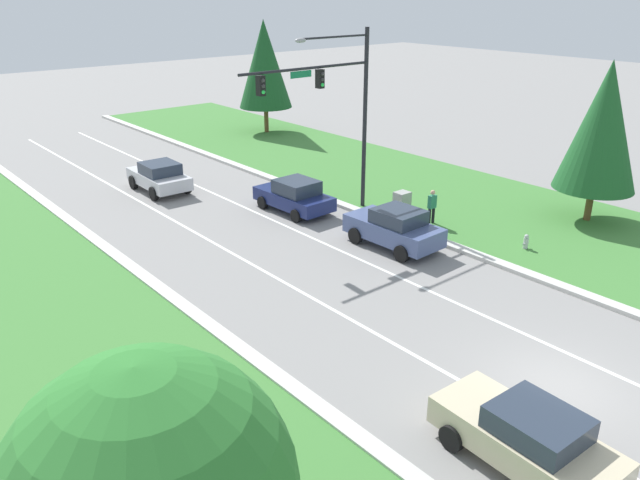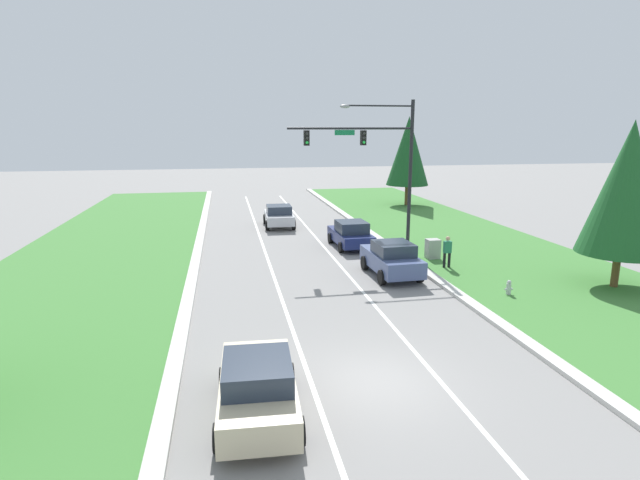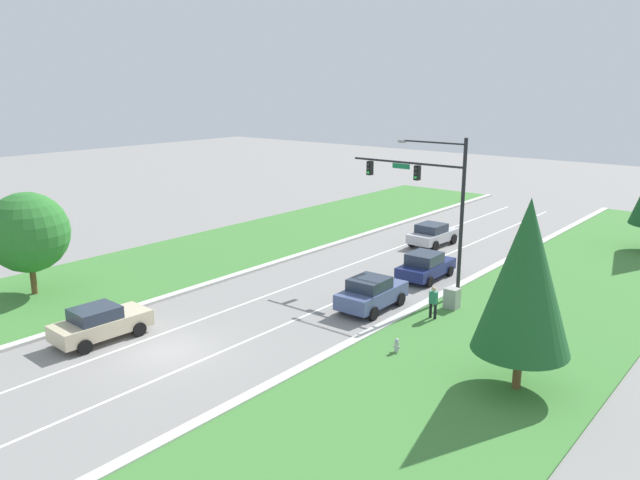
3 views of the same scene
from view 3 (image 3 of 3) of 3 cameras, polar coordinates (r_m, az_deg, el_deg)
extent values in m
plane|color=gray|center=(28.05, -13.75, -9.89)|extent=(160.00, 160.00, 0.00)
cube|color=beige|center=(24.12, -5.36, -13.46)|extent=(0.50, 90.00, 0.15)
cube|color=beige|center=(32.44, -19.87, -6.86)|extent=(0.50, 90.00, 0.15)
cube|color=#427F38|center=(21.24, 5.32, -17.70)|extent=(10.00, 90.00, 0.08)
cube|color=#427F38|center=(36.85, -24.14, -4.82)|extent=(10.00, 90.00, 0.08)
cube|color=white|center=(29.41, -15.91, -8.87)|extent=(0.14, 81.00, 0.01)
cube|color=white|center=(26.74, -11.37, -10.98)|extent=(0.14, 81.00, 0.01)
cylinder|color=black|center=(33.60, 12.82, 1.82)|extent=(0.20, 0.20, 8.53)
cylinder|color=black|center=(34.80, 7.92, 7.02)|extent=(6.95, 0.12, 0.12)
cube|color=#147042|center=(35.01, 7.42, 6.71)|extent=(1.10, 0.04, 0.28)
cylinder|color=black|center=(33.89, 10.27, 8.77)|extent=(3.82, 0.09, 0.09)
ellipsoid|color=gray|center=(34.86, 7.50, 8.94)|extent=(0.56, 0.28, 0.20)
cube|color=black|center=(34.51, 8.88, 6.09)|extent=(0.28, 0.32, 0.80)
sphere|color=#2D2D2D|center=(34.34, 8.75, 6.44)|extent=(0.16, 0.16, 0.16)
sphere|color=#2D2D2D|center=(34.37, 8.74, 6.06)|extent=(0.16, 0.16, 0.16)
sphere|color=#23D647|center=(34.40, 8.72, 5.68)|extent=(0.16, 0.16, 0.16)
cube|color=black|center=(36.18, 4.59, 6.58)|extent=(0.28, 0.32, 0.80)
sphere|color=#2D2D2D|center=(36.01, 4.44, 6.92)|extent=(0.16, 0.16, 0.16)
sphere|color=#2D2D2D|center=(36.04, 4.44, 6.55)|extent=(0.16, 0.16, 0.16)
sphere|color=#23D647|center=(36.07, 4.43, 6.18)|extent=(0.16, 0.16, 0.16)
cube|color=#475684|center=(32.02, 4.77, -5.04)|extent=(2.00, 4.25, 0.77)
cube|color=#283342|center=(31.60, 4.54, -4.00)|extent=(1.74, 1.94, 0.58)
cylinder|color=black|center=(32.76, 7.35, -5.38)|extent=(0.26, 0.70, 0.70)
cylinder|color=black|center=(33.65, 4.64, -4.77)|extent=(0.26, 0.70, 0.70)
cylinder|color=black|center=(30.66, 4.88, -6.70)|extent=(0.26, 0.70, 0.70)
cylinder|color=black|center=(31.61, 2.06, -6.00)|extent=(0.26, 0.70, 0.70)
cube|color=silver|center=(45.04, 10.29, 0.37)|extent=(2.00, 4.18, 0.65)
cube|color=#283342|center=(44.68, 10.16, 1.08)|extent=(1.76, 1.90, 0.59)
cylinder|color=black|center=(45.76, 12.09, 0.08)|extent=(0.26, 0.74, 0.73)
cylinder|color=black|center=(46.65, 10.08, 0.44)|extent=(0.26, 0.74, 0.73)
cylinder|color=black|center=(43.58, 10.46, -0.54)|extent=(0.26, 0.74, 0.73)
cylinder|color=black|center=(44.51, 8.39, -0.15)|extent=(0.26, 0.74, 0.73)
cube|color=beige|center=(29.89, -19.35, -7.35)|extent=(2.01, 4.37, 0.71)
cube|color=#283342|center=(29.56, -19.89, -6.33)|extent=(1.72, 2.00, 0.55)
cylinder|color=black|center=(29.90, -16.22, -7.84)|extent=(0.27, 0.67, 0.65)
cylinder|color=black|center=(31.34, -17.97, -6.94)|extent=(0.27, 0.67, 0.65)
cylinder|color=black|center=(28.73, -20.75, -9.13)|extent=(0.27, 0.67, 0.65)
cylinder|color=black|center=(30.22, -22.34, -8.12)|extent=(0.27, 0.67, 0.65)
cube|color=navy|center=(37.34, 9.67, -2.55)|extent=(2.00, 4.22, 0.65)
cube|color=#283342|center=(36.95, 9.52, -1.68)|extent=(1.74, 1.92, 0.65)
cylinder|color=black|center=(38.16, 11.77, -2.80)|extent=(0.26, 0.63, 0.62)
cylinder|color=black|center=(38.94, 9.35, -2.34)|extent=(0.26, 0.63, 0.62)
cylinder|color=black|center=(35.94, 9.97, -3.77)|extent=(0.26, 0.63, 0.62)
cylinder|color=black|center=(36.77, 7.44, -3.26)|extent=(0.26, 0.63, 0.62)
cube|color=#9E9E99|center=(32.57, 11.97, -5.29)|extent=(0.70, 0.60, 1.13)
cylinder|color=black|center=(31.13, 10.07, -6.40)|extent=(0.14, 0.14, 0.84)
cylinder|color=black|center=(31.01, 10.48, -6.51)|extent=(0.14, 0.14, 0.84)
cube|color=#287556|center=(30.83, 10.33, -5.20)|extent=(0.39, 0.23, 0.60)
sphere|color=tan|center=(30.69, 10.37, -4.43)|extent=(0.22, 0.22, 0.22)
cylinder|color=#B7B7BC|center=(27.18, 7.01, -9.73)|extent=(0.20, 0.20, 0.55)
sphere|color=#B7B7BC|center=(27.05, 7.03, -9.08)|extent=(0.18, 0.18, 0.18)
cylinder|color=#B7B7BC|center=(27.23, 6.80, -9.62)|extent=(0.10, 0.09, 0.09)
cylinder|color=#B7B7BC|center=(27.12, 7.23, -9.74)|extent=(0.10, 0.09, 0.09)
cylinder|color=brown|center=(37.30, -24.74, -3.20)|extent=(0.32, 0.32, 1.90)
sphere|color=#2D752D|center=(36.67, -25.15, 0.64)|extent=(4.32, 4.32, 4.32)
cylinder|color=brown|center=(24.95, 17.60, -11.25)|extent=(0.32, 0.32, 1.61)
cone|color=#1E5628|center=(23.66, 18.26, -3.14)|extent=(3.59, 3.59, 5.75)
camera|label=1|loc=(36.04, -37.93, 9.65)|focal=35.00mm
camera|label=2|loc=(25.29, -43.52, 0.50)|focal=28.00mm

